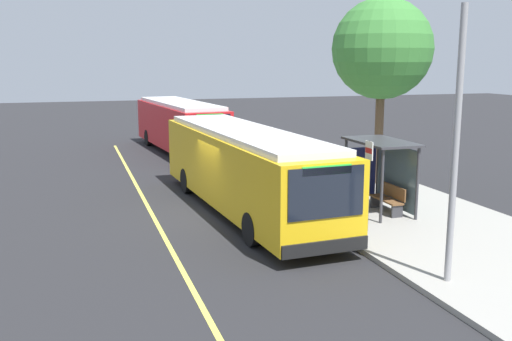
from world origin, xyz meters
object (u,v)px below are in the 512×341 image
(waiting_bench, at_px, (388,198))
(route_sign_post, at_px, (369,173))
(transit_bus_main, at_px, (245,167))
(pedestrian_commuter, at_px, (345,177))
(transit_bus_second, at_px, (180,124))

(waiting_bench, relative_size, route_sign_post, 0.57)
(transit_bus_main, distance_m, waiting_bench, 5.09)
(route_sign_post, xyz_separation_m, pedestrian_commuter, (-3.46, 0.92, -0.84))
(transit_bus_main, height_order, transit_bus_second, same)
(transit_bus_main, relative_size, pedestrian_commuter, 7.30)
(waiting_bench, bearing_deg, transit_bus_main, -115.02)
(transit_bus_main, bearing_deg, pedestrian_commuter, 82.79)
(waiting_bench, height_order, pedestrian_commuter, pedestrian_commuter)
(waiting_bench, distance_m, route_sign_post, 2.87)
(transit_bus_main, height_order, waiting_bench, transit_bus_main)
(transit_bus_main, distance_m, pedestrian_commuter, 3.73)
(route_sign_post, bearing_deg, transit_bus_second, -172.35)
(transit_bus_main, relative_size, transit_bus_second, 1.11)
(transit_bus_second, height_order, route_sign_post, same)
(pedestrian_commuter, bearing_deg, waiting_bench, 27.60)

